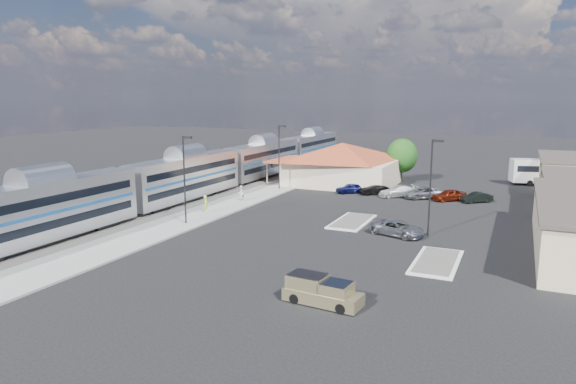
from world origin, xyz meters
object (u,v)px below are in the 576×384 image
at_px(coach_bus, 554,171).
at_px(pickup_truck, 323,292).
at_px(suv, 397,228).
at_px(station_depot, 342,163).

bearing_deg(coach_bus, pickup_truck, 148.19).
distance_m(pickup_truck, suv, 18.01).
bearing_deg(station_depot, suv, -61.08).
xyz_separation_m(pickup_truck, suv, (0.64, 18.00, -0.09)).
bearing_deg(pickup_truck, station_depot, 22.42).
distance_m(suv, coach_bus, 40.07).
bearing_deg(station_depot, pickup_truck, -72.88).
relative_size(pickup_truck, coach_bus, 0.42).
height_order(station_depot, pickup_truck, station_depot).
relative_size(pickup_truck, suv, 0.99).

